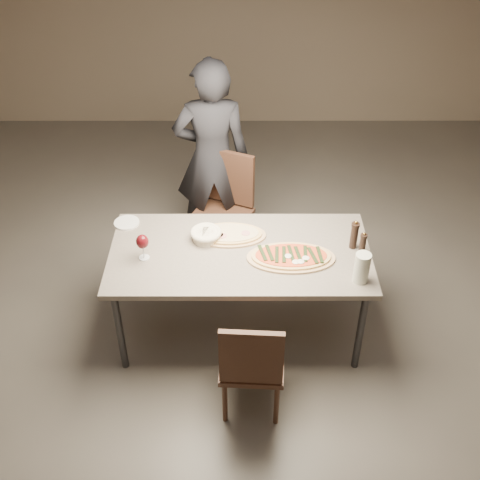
{
  "coord_description": "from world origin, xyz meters",
  "views": [
    {
      "loc": [
        -0.0,
        -3.23,
        3.34
      ],
      "look_at": [
        0.0,
        0.0,
        0.85
      ],
      "focal_mm": 45.0,
      "sensor_mm": 36.0,
      "label": 1
    }
  ],
  "objects_px": {
    "dining_table": "(240,258)",
    "bread_basket": "(206,234)",
    "chair_near": "(252,362)",
    "diner": "(212,158)",
    "ham_pizza": "(229,234)",
    "zucchini_pizza": "(291,257)",
    "pepper_mill_left": "(354,235)",
    "carafe": "(362,268)",
    "chair_far": "(224,203)"
  },
  "relations": [
    {
      "from": "dining_table",
      "to": "bread_basket",
      "type": "height_order",
      "value": "bread_basket"
    },
    {
      "from": "dining_table",
      "to": "chair_near",
      "type": "distance_m",
      "value": 0.79
    },
    {
      "from": "bread_basket",
      "to": "diner",
      "type": "xyz_separation_m",
      "value": [
        0.01,
        0.96,
        0.06
      ]
    },
    {
      "from": "ham_pizza",
      "to": "diner",
      "type": "bearing_deg",
      "value": 85.3
    },
    {
      "from": "zucchini_pizza",
      "to": "dining_table",
      "type": "bearing_deg",
      "value": 169.05
    },
    {
      "from": "ham_pizza",
      "to": "pepper_mill_left",
      "type": "relative_size",
      "value": 2.35
    },
    {
      "from": "ham_pizza",
      "to": "carafe",
      "type": "height_order",
      "value": "carafe"
    },
    {
      "from": "zucchini_pizza",
      "to": "carafe",
      "type": "relative_size",
      "value": 2.83
    },
    {
      "from": "bread_basket",
      "to": "chair_far",
      "type": "distance_m",
      "value": 0.82
    },
    {
      "from": "chair_far",
      "to": "diner",
      "type": "distance_m",
      "value": 0.38
    },
    {
      "from": "chair_far",
      "to": "diner",
      "type": "height_order",
      "value": "diner"
    },
    {
      "from": "ham_pizza",
      "to": "diner",
      "type": "distance_m",
      "value": 0.94
    },
    {
      "from": "chair_far",
      "to": "zucchini_pizza",
      "type": "bearing_deg",
      "value": 139.31
    },
    {
      "from": "bread_basket",
      "to": "dining_table",
      "type": "bearing_deg",
      "value": -29.53
    },
    {
      "from": "pepper_mill_left",
      "to": "chair_far",
      "type": "height_order",
      "value": "pepper_mill_left"
    },
    {
      "from": "diner",
      "to": "pepper_mill_left",
      "type": "bearing_deg",
      "value": 130.07
    },
    {
      "from": "ham_pizza",
      "to": "bread_basket",
      "type": "distance_m",
      "value": 0.17
    },
    {
      "from": "zucchini_pizza",
      "to": "pepper_mill_left",
      "type": "distance_m",
      "value": 0.46
    },
    {
      "from": "chair_far",
      "to": "chair_near",
      "type": "bearing_deg",
      "value": 120.37
    },
    {
      "from": "carafe",
      "to": "chair_far",
      "type": "height_order",
      "value": "same"
    },
    {
      "from": "bread_basket",
      "to": "pepper_mill_left",
      "type": "height_order",
      "value": "pepper_mill_left"
    },
    {
      "from": "pepper_mill_left",
      "to": "zucchini_pizza",
      "type": "bearing_deg",
      "value": -163.73
    },
    {
      "from": "chair_near",
      "to": "pepper_mill_left",
      "type": "bearing_deg",
      "value": 51.85
    },
    {
      "from": "zucchini_pizza",
      "to": "chair_far",
      "type": "xyz_separation_m",
      "value": [
        -0.48,
        0.98,
        -0.23
      ]
    },
    {
      "from": "dining_table",
      "to": "ham_pizza",
      "type": "relative_size",
      "value": 3.42
    },
    {
      "from": "diner",
      "to": "chair_near",
      "type": "bearing_deg",
      "value": 95.28
    },
    {
      "from": "carafe",
      "to": "chair_near",
      "type": "xyz_separation_m",
      "value": [
        -0.71,
        -0.46,
        -0.38
      ]
    },
    {
      "from": "chair_near",
      "to": "diner",
      "type": "distance_m",
      "value": 1.91
    },
    {
      "from": "zucchini_pizza",
      "to": "ham_pizza",
      "type": "height_order",
      "value": "zucchini_pizza"
    },
    {
      "from": "ham_pizza",
      "to": "diner",
      "type": "relative_size",
      "value": 0.31
    },
    {
      "from": "dining_table",
      "to": "diner",
      "type": "bearing_deg",
      "value": 101.9
    },
    {
      "from": "bread_basket",
      "to": "diner",
      "type": "distance_m",
      "value": 0.96
    },
    {
      "from": "dining_table",
      "to": "pepper_mill_left",
      "type": "distance_m",
      "value": 0.8
    },
    {
      "from": "dining_table",
      "to": "zucchini_pizza",
      "type": "bearing_deg",
      "value": -12.94
    },
    {
      "from": "zucchini_pizza",
      "to": "carafe",
      "type": "distance_m",
      "value": 0.49
    },
    {
      "from": "pepper_mill_left",
      "to": "carafe",
      "type": "distance_m",
      "value": 0.35
    },
    {
      "from": "ham_pizza",
      "to": "chair_near",
      "type": "xyz_separation_m",
      "value": [
        0.15,
        -0.93,
        -0.29
      ]
    },
    {
      "from": "carafe",
      "to": "ham_pizza",
      "type": "bearing_deg",
      "value": 151.13
    },
    {
      "from": "chair_near",
      "to": "zucchini_pizza",
      "type": "bearing_deg",
      "value": 71.26
    },
    {
      "from": "chair_near",
      "to": "ham_pizza",
      "type": "bearing_deg",
      "value": 102.65
    },
    {
      "from": "bread_basket",
      "to": "carafe",
      "type": "xyz_separation_m",
      "value": [
        1.02,
        -0.43,
        0.06
      ]
    },
    {
      "from": "zucchini_pizza",
      "to": "diner",
      "type": "distance_m",
      "value": 1.31
    },
    {
      "from": "zucchini_pizza",
      "to": "chair_near",
      "type": "bearing_deg",
      "value": -110.16
    },
    {
      "from": "chair_near",
      "to": "chair_far",
      "type": "relative_size",
      "value": 0.88
    },
    {
      "from": "dining_table",
      "to": "ham_pizza",
      "type": "xyz_separation_m",
      "value": [
        -0.08,
        0.18,
        0.07
      ]
    },
    {
      "from": "pepper_mill_left",
      "to": "diner",
      "type": "height_order",
      "value": "diner"
    },
    {
      "from": "carafe",
      "to": "diner",
      "type": "distance_m",
      "value": 1.72
    },
    {
      "from": "ham_pizza",
      "to": "chair_near",
      "type": "height_order",
      "value": "chair_near"
    },
    {
      "from": "zucchini_pizza",
      "to": "chair_far",
      "type": "height_order",
      "value": "chair_far"
    },
    {
      "from": "zucchini_pizza",
      "to": "carafe",
      "type": "bearing_deg",
      "value": -24.83
    }
  ]
}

